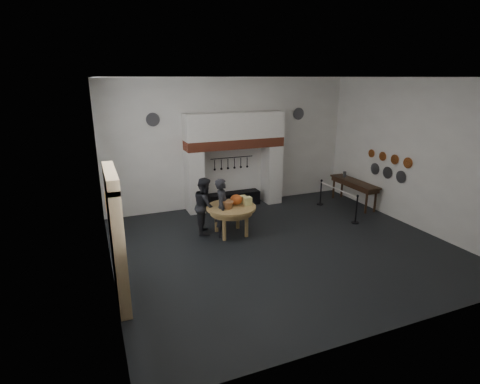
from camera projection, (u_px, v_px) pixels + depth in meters
name	position (u px, v px, depth m)	size (l,w,h in m)	color
floor	(282.00, 246.00, 10.44)	(9.00, 8.00, 0.02)	black
ceiling	(288.00, 77.00, 9.12)	(9.00, 8.00, 0.02)	silver
wall_back	(231.00, 143.00, 13.32)	(9.00, 0.02, 4.50)	white
wall_front	(401.00, 218.00, 6.24)	(9.00, 0.02, 4.50)	white
wall_left	(103.00, 185.00, 8.16)	(0.02, 8.00, 4.50)	white
wall_right	(415.00, 154.00, 11.40)	(0.02, 8.00, 4.50)	white
chimney_pier_left	(195.00, 182.00, 12.83)	(0.55, 0.70, 2.15)	silver
chimney_pier_right	(272.00, 174.00, 13.89)	(0.55, 0.70, 2.15)	silver
hearth_brick_band	(234.00, 143.00, 13.00)	(3.50, 0.72, 0.32)	#9E442B
chimney_hood	(234.00, 126.00, 12.82)	(3.50, 0.70, 0.90)	silver
iron_range	(234.00, 199.00, 13.66)	(1.90, 0.45, 0.50)	black
utensil_rail	(232.00, 158.00, 13.40)	(0.02, 0.02, 1.60)	black
door_recess	(113.00, 245.00, 7.58)	(0.04, 1.10, 2.50)	black
door_jamb_near	(120.00, 256.00, 6.98)	(0.22, 0.30, 2.60)	tan
door_jamb_far	(114.00, 229.00, 8.22)	(0.22, 0.30, 2.60)	tan
door_lintel	(110.00, 177.00, 7.20)	(0.22, 1.70, 0.30)	tan
wall_plaque	(107.00, 202.00, 9.08)	(0.05, 0.34, 0.44)	gold
work_table	(231.00, 207.00, 10.98)	(1.46, 1.46, 0.07)	tan
pumpkin	(236.00, 200.00, 11.09)	(0.36, 0.36, 0.31)	#D4551D
cheese_block_big	(247.00, 201.00, 11.07)	(0.22, 0.22, 0.24)	#DCD683
cheese_block_small	(243.00, 199.00, 11.34)	(0.18, 0.18, 0.20)	#D4CE7F
wicker_basket	(228.00, 205.00, 10.75)	(0.32, 0.32, 0.22)	#A35F3B
bread_loaf	(224.00, 201.00, 11.23)	(0.31, 0.18, 0.13)	#A06738
visitor_near	(222.00, 208.00, 10.89)	(0.63, 0.42, 1.74)	black
visitor_far	(205.00, 206.00, 11.10)	(0.83, 0.65, 1.71)	black
side_table	(354.00, 182.00, 13.58)	(0.55, 2.20, 0.06)	#372014
pewter_jug	(344.00, 174.00, 14.07)	(0.12, 0.12, 0.22)	#505056
copper_pan_a	(408.00, 163.00, 11.65)	(0.34, 0.34, 0.03)	#C6662D
copper_pan_b	(395.00, 159.00, 12.14)	(0.32, 0.32, 0.03)	#C6662D
copper_pan_c	(383.00, 156.00, 12.62)	(0.30, 0.30, 0.03)	#C6662D
copper_pan_d	(371.00, 153.00, 13.11)	(0.28, 0.28, 0.03)	#C6662D
pewter_plate_left	(401.00, 177.00, 11.97)	(0.40, 0.40, 0.03)	#4C4C51
pewter_plate_mid	(387.00, 173.00, 12.50)	(0.40, 0.40, 0.03)	#4C4C51
pewter_plate_right	(375.00, 169.00, 13.04)	(0.40, 0.40, 0.03)	#4C4C51
pewter_plate_back_left	(153.00, 120.00, 12.04)	(0.44, 0.44, 0.03)	#4C4C51
pewter_plate_back_right	(299.00, 114.00, 13.98)	(0.44, 0.44, 0.03)	#4C4C51
barrier_post_near	(356.00, 210.00, 11.93)	(0.05, 0.05, 0.90)	black
barrier_post_far	(321.00, 193.00, 13.71)	(0.05, 0.05, 0.90)	black
barrier_rope	(338.00, 190.00, 12.70)	(0.04, 0.04, 2.00)	white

